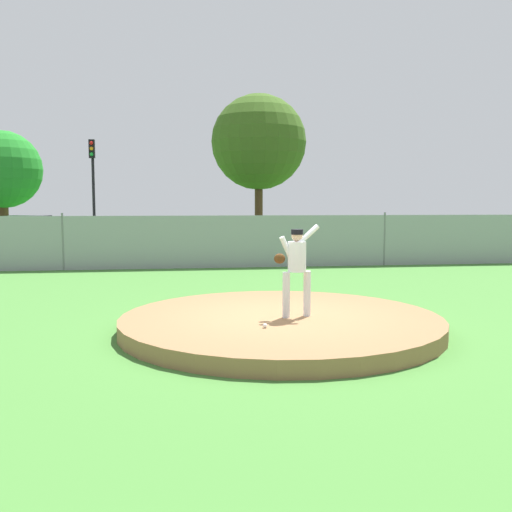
{
  "coord_description": "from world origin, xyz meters",
  "views": [
    {
      "loc": [
        -1.79,
        -9.73,
        2.27
      ],
      "look_at": [
        -0.08,
        2.63,
        1.1
      ],
      "focal_mm": 39.34,
      "sensor_mm": 36.0,
      "label": 1
    }
  ],
  "objects_px": {
    "parked_car_teal": "(297,238)",
    "parked_car_slate": "(203,239)",
    "traffic_light_near": "(93,175)",
    "baseball": "(265,326)",
    "parked_car_navy": "(471,236)",
    "parked_car_white": "(25,238)",
    "pitcher_youth": "(296,263)",
    "parked_car_red": "(380,237)",
    "traffic_cone_orange": "(239,249)"
  },
  "relations": [
    {
      "from": "parked_car_teal",
      "to": "parked_car_slate",
      "type": "relative_size",
      "value": 0.96
    },
    {
      "from": "traffic_light_near",
      "to": "parked_car_teal",
      "type": "bearing_deg",
      "value": -27.73
    },
    {
      "from": "parked_car_slate",
      "to": "baseball",
      "type": "bearing_deg",
      "value": -88.82
    },
    {
      "from": "parked_car_navy",
      "to": "parked_car_slate",
      "type": "xyz_separation_m",
      "value": [
        -12.08,
        0.37,
        -0.07
      ]
    },
    {
      "from": "baseball",
      "to": "parked_car_white",
      "type": "height_order",
      "value": "parked_car_white"
    },
    {
      "from": "baseball",
      "to": "traffic_light_near",
      "type": "height_order",
      "value": "traffic_light_near"
    },
    {
      "from": "parked_car_white",
      "to": "traffic_light_near",
      "type": "height_order",
      "value": "traffic_light_near"
    },
    {
      "from": "pitcher_youth",
      "to": "parked_car_slate",
      "type": "bearing_deg",
      "value": 93.91
    },
    {
      "from": "parked_car_navy",
      "to": "parked_car_red",
      "type": "xyz_separation_m",
      "value": [
        -4.11,
        0.43,
        -0.07
      ]
    },
    {
      "from": "parked_car_teal",
      "to": "traffic_light_near",
      "type": "height_order",
      "value": "traffic_light_near"
    },
    {
      "from": "parked_car_slate",
      "to": "parked_car_teal",
      "type": "bearing_deg",
      "value": -3.53
    },
    {
      "from": "pitcher_youth",
      "to": "parked_car_red",
      "type": "relative_size",
      "value": 0.4
    },
    {
      "from": "parked_car_white",
      "to": "pitcher_youth",
      "type": "bearing_deg",
      "value": -60.49
    },
    {
      "from": "parked_car_slate",
      "to": "traffic_cone_orange",
      "type": "relative_size",
      "value": 8.34
    },
    {
      "from": "pitcher_youth",
      "to": "parked_car_navy",
      "type": "height_order",
      "value": "pitcher_youth"
    },
    {
      "from": "traffic_cone_orange",
      "to": "traffic_light_near",
      "type": "relative_size",
      "value": 0.1
    },
    {
      "from": "parked_car_teal",
      "to": "parked_car_slate",
      "type": "distance_m",
      "value": 4.09
    },
    {
      "from": "parked_car_red",
      "to": "traffic_cone_orange",
      "type": "xyz_separation_m",
      "value": [
        -6.34,
        0.64,
        -0.5
      ]
    },
    {
      "from": "parked_car_navy",
      "to": "parked_car_white",
      "type": "relative_size",
      "value": 1.1
    },
    {
      "from": "pitcher_youth",
      "to": "traffic_cone_orange",
      "type": "distance_m",
      "value": 15.34
    },
    {
      "from": "baseball",
      "to": "parked_car_slate",
      "type": "relative_size",
      "value": 0.02
    },
    {
      "from": "parked_car_red",
      "to": "parked_car_slate",
      "type": "bearing_deg",
      "value": -179.56
    },
    {
      "from": "parked_car_slate",
      "to": "pitcher_youth",
      "type": "bearing_deg",
      "value": -86.09
    },
    {
      "from": "pitcher_youth",
      "to": "parked_car_white",
      "type": "relative_size",
      "value": 0.39
    },
    {
      "from": "traffic_light_near",
      "to": "traffic_cone_orange",
      "type": "bearing_deg",
      "value": -29.87
    },
    {
      "from": "traffic_cone_orange",
      "to": "parked_car_teal",
      "type": "bearing_deg",
      "value": -21.26
    },
    {
      "from": "parked_car_white",
      "to": "traffic_cone_orange",
      "type": "distance_m",
      "value": 9.05
    },
    {
      "from": "parked_car_navy",
      "to": "parked_car_slate",
      "type": "height_order",
      "value": "parked_car_navy"
    },
    {
      "from": "parked_car_white",
      "to": "parked_car_red",
      "type": "bearing_deg",
      "value": -0.62
    },
    {
      "from": "baseball",
      "to": "parked_car_slate",
      "type": "bearing_deg",
      "value": 91.18
    },
    {
      "from": "pitcher_youth",
      "to": "parked_car_white",
      "type": "distance_m",
      "value": 17.04
    },
    {
      "from": "traffic_cone_orange",
      "to": "parked_car_slate",
      "type": "bearing_deg",
      "value": -156.77
    },
    {
      "from": "parked_car_white",
      "to": "parked_car_slate",
      "type": "bearing_deg",
      "value": -1.76
    },
    {
      "from": "parked_car_slate",
      "to": "parked_car_white",
      "type": "distance_m",
      "value": 7.4
    },
    {
      "from": "baseball",
      "to": "parked_car_teal",
      "type": "xyz_separation_m",
      "value": [
        3.76,
        15.15,
        0.48
      ]
    },
    {
      "from": "parked_car_red",
      "to": "parked_car_white",
      "type": "bearing_deg",
      "value": 179.38
    },
    {
      "from": "baseball",
      "to": "parked_car_navy",
      "type": "distance_m",
      "value": 19.1
    },
    {
      "from": "parked_car_red",
      "to": "parked_car_white",
      "type": "xyz_separation_m",
      "value": [
        -15.36,
        0.17,
        0.08
      ]
    },
    {
      "from": "parked_car_white",
      "to": "traffic_cone_orange",
      "type": "relative_size",
      "value": 7.71
    },
    {
      "from": "parked_car_white",
      "to": "traffic_light_near",
      "type": "distance_m",
      "value": 5.67
    },
    {
      "from": "baseball",
      "to": "parked_car_red",
      "type": "relative_size",
      "value": 0.02
    },
    {
      "from": "pitcher_youth",
      "to": "parked_car_red",
      "type": "distance_m",
      "value": 16.24
    },
    {
      "from": "parked_car_red",
      "to": "traffic_light_near",
      "type": "bearing_deg",
      "value": 160.87
    },
    {
      "from": "pitcher_youth",
      "to": "parked_car_teal",
      "type": "relative_size",
      "value": 0.37
    },
    {
      "from": "pitcher_youth",
      "to": "parked_car_teal",
      "type": "bearing_deg",
      "value": 77.88
    },
    {
      "from": "pitcher_youth",
      "to": "parked_car_teal",
      "type": "xyz_separation_m",
      "value": [
        3.08,
        14.34,
        -0.45
      ]
    },
    {
      "from": "parked_car_navy",
      "to": "parked_car_slate",
      "type": "relative_size",
      "value": 1.02
    },
    {
      "from": "parked_car_teal",
      "to": "traffic_cone_orange",
      "type": "xyz_separation_m",
      "value": [
        -2.45,
        0.95,
        -0.53
      ]
    },
    {
      "from": "traffic_cone_orange",
      "to": "baseball",
      "type": "bearing_deg",
      "value": -94.67
    },
    {
      "from": "parked_car_navy",
      "to": "parked_car_white",
      "type": "height_order",
      "value": "parked_car_white"
    }
  ]
}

